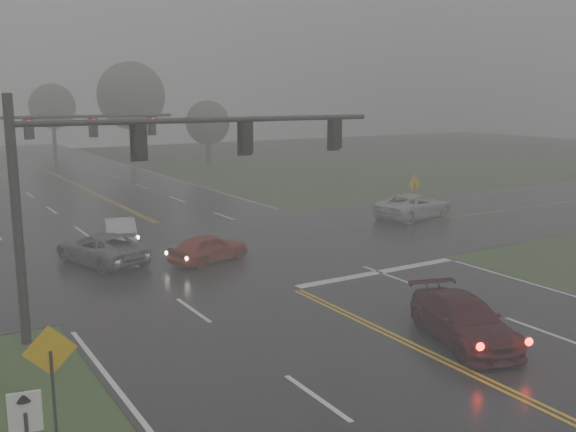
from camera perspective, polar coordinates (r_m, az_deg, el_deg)
main_road at (r=30.76m, az=-5.14°, el=-3.82°), size 18.00×160.00×0.02m
cross_street at (r=32.51m, az=-6.71°, el=-3.06°), size 120.00×14.00×0.02m
stop_bar at (r=28.59m, az=8.11°, el=-5.02°), size 8.50×0.50×0.01m
sedan_maroon at (r=21.43m, az=15.25°, el=-10.73°), size 3.38×5.25×1.41m
sedan_red at (r=30.25m, az=-7.03°, el=-4.11°), size 4.24×2.60×1.35m
sedan_silver at (r=34.96m, az=-14.67°, el=-2.36°), size 2.42×4.45×1.39m
car_grey at (r=31.00m, az=-16.20°, el=-4.10°), size 3.75×5.57×1.42m
pickup_white at (r=41.44m, az=11.13°, el=-0.20°), size 5.96×3.49×1.56m
signal_gantry_near at (r=21.90m, az=-12.65°, el=4.51°), size 13.36×0.34×7.76m
signal_gantry_far at (r=39.17m, az=-21.80°, el=6.18°), size 12.16×0.37×7.33m
sign_diamond_west at (r=15.37m, az=-20.30°, el=-12.30°), size 1.15×0.15×2.77m
sign_diamond_east at (r=41.30m, az=11.16°, el=2.41°), size 1.16×0.16×2.78m
tree_ne_a at (r=78.22m, az=-13.76°, el=10.34°), size 7.87×7.87×11.55m
tree_e_near at (r=71.75m, az=-7.16°, el=8.22°), size 4.85×4.85×7.12m
tree_n_far at (r=96.81m, az=-20.22°, el=9.13°), size 6.33×6.33×9.29m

